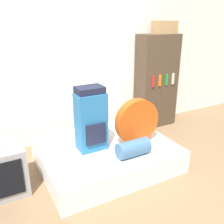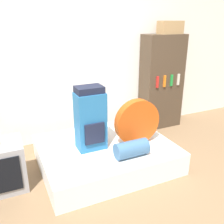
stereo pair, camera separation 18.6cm
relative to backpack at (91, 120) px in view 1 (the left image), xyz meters
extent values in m
plane|color=#846647|center=(0.28, -0.87, -0.70)|extent=(16.00, 16.00, 0.00)
cube|color=white|center=(0.28, 1.06, 0.60)|extent=(8.00, 0.05, 2.60)
cube|color=white|center=(0.20, 0.00, -0.55)|extent=(1.72, 1.38, 0.30)
cube|color=#23669E|center=(0.00, 0.00, -0.03)|extent=(0.36, 0.25, 0.74)
cube|color=#191E33|center=(0.00, 0.02, 0.38)|extent=(0.33, 0.23, 0.08)
cube|color=#191E33|center=(0.00, -0.14, -0.14)|extent=(0.25, 0.03, 0.27)
cylinder|color=#D14C14|center=(0.60, -0.14, -0.09)|extent=(0.62, 0.12, 0.62)
cylinder|color=#3D668E|center=(0.37, -0.42, -0.30)|extent=(0.41, 0.20, 0.20)
cube|color=#473828|center=(1.66, 0.83, 0.12)|extent=(0.73, 0.36, 1.65)
cube|color=red|center=(1.44, 0.64, 0.19)|extent=(0.04, 0.02, 0.20)
cube|color=orange|center=(1.58, 0.64, 0.19)|extent=(0.04, 0.02, 0.20)
cube|color=#1E8E38|center=(1.73, 0.64, 0.19)|extent=(0.04, 0.02, 0.20)
cube|color=beige|center=(1.88, 0.64, 0.19)|extent=(0.04, 0.02, 0.20)
cube|color=#A88456|center=(1.74, 0.80, 1.05)|extent=(0.41, 0.21, 0.21)
camera|label=1|loc=(-1.14, -2.67, 1.18)|focal=40.00mm
camera|label=2|loc=(-0.98, -2.75, 1.18)|focal=40.00mm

